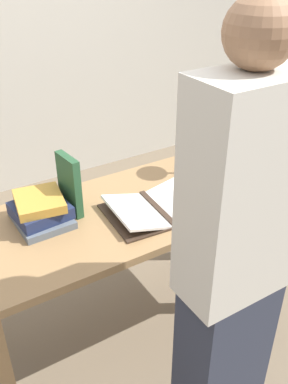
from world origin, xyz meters
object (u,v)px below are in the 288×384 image
book_stack_tall (41,210)px  book_standing_upright (70,185)px  open_book (158,207)px  reading_lamp (215,107)px  coffee_mug (195,183)px  person_reader (232,279)px

book_stack_tall → book_standing_upright: book_standing_upright is taller
open_book → reading_lamp: 0.56m
book_standing_upright → coffee_mug: bearing=-19.7°
reading_lamp → person_reader: person_reader is taller
open_book → book_standing_upright: bearing=153.0°
open_book → book_standing_upright: book_standing_upright is taller
person_reader → book_standing_upright: bearing=-72.4°
book_standing_upright → reading_lamp: (0.75, -0.04, 0.22)m
book_stack_tall → person_reader: 0.85m
book_stack_tall → book_standing_upright: bearing=3.6°
open_book → person_reader: bearing=-94.1°
book_standing_upright → coffee_mug: size_ratio=2.29×
reading_lamp → coffee_mug: reading_lamp is taller
open_book → book_standing_upright: (-0.32, 0.20, 0.12)m
book_standing_upright → person_reader: 0.80m
book_standing_upright → book_stack_tall: bearing=177.5°
reading_lamp → book_stack_tall: bearing=177.9°
open_book → reading_lamp: size_ratio=1.05×
open_book → coffee_mug: (0.25, 0.06, 0.02)m
open_book → book_stack_tall: 0.50m
book_stack_tall → coffee_mug: 0.73m
coffee_mug → person_reader: size_ratio=0.07×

